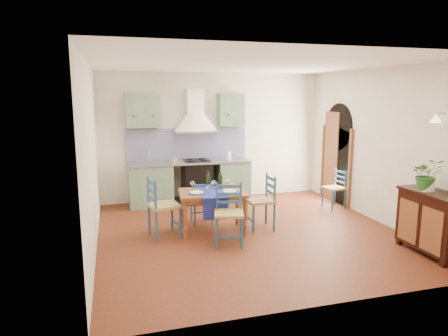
{
  "coord_description": "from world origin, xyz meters",
  "views": [
    {
      "loc": [
        -2.2,
        -6.14,
        2.31
      ],
      "look_at": [
        -0.37,
        0.3,
        1.09
      ],
      "focal_mm": 32.0,
      "sensor_mm": 36.0,
      "label": 1
    }
  ],
  "objects": [
    {
      "name": "sideboard",
      "position": [
        2.26,
        -1.59,
        0.51
      ],
      "size": [
        0.5,
        1.05,
        0.94
      ],
      "color": "black",
      "rests_on": "ground"
    },
    {
      "name": "chair_right",
      "position": [
        0.28,
        0.18,
        0.49
      ],
      "size": [
        0.44,
        0.44,
        0.95
      ],
      "color": "navy",
      "rests_on": "ground"
    },
    {
      "name": "dining_table",
      "position": [
        -0.6,
        0.21,
        0.63
      ],
      "size": [
        1.19,
        0.91,
        1.03
      ],
      "color": "brown",
      "rests_on": "ground"
    },
    {
      "name": "back_wall",
      "position": [
        -0.47,
        2.29,
        1.05
      ],
      "size": [
        5.0,
        0.96,
        2.8
      ],
      "color": "white",
      "rests_on": "ground"
    },
    {
      "name": "floor",
      "position": [
        0.0,
        0.0,
        0.0
      ],
      "size": [
        5.0,
        5.0,
        0.0
      ],
      "primitive_type": "plane",
      "color": "#481F0F",
      "rests_on": "ground"
    },
    {
      "name": "left_wall",
      "position": [
        -2.5,
        0.0,
        1.4
      ],
      "size": [
        0.04,
        5.0,
        2.8
      ],
      "primitive_type": "cube",
      "color": "white",
      "rests_on": "ground"
    },
    {
      "name": "chair_near",
      "position": [
        -0.49,
        -0.39,
        0.5
      ],
      "size": [
        0.55,
        0.55,
        0.96
      ],
      "color": "navy",
      "rests_on": "ground"
    },
    {
      "name": "ceiling",
      "position": [
        0.0,
        0.0,
        2.8
      ],
      "size": [
        5.0,
        5.0,
        0.01
      ],
      "primitive_type": "cube",
      "color": "white",
      "rests_on": "back_wall"
    },
    {
      "name": "chair_far",
      "position": [
        -0.68,
        0.7,
        0.41
      ],
      "size": [
        0.37,
        0.37,
        0.8
      ],
      "color": "navy",
      "rests_on": "ground"
    },
    {
      "name": "right_wall",
      "position": [
        2.5,
        0.28,
        1.34
      ],
      "size": [
        0.26,
        5.0,
        2.8
      ],
      "color": "white",
      "rests_on": "ground"
    },
    {
      "name": "chair_spare",
      "position": [
        2.23,
        1.0,
        0.41
      ],
      "size": [
        0.43,
        0.43,
        0.79
      ],
      "color": "navy",
      "rests_on": "ground"
    },
    {
      "name": "potted_plant",
      "position": [
        2.21,
        -1.46,
        1.17
      ],
      "size": [
        0.54,
        0.51,
        0.48
      ],
      "primitive_type": "imported",
      "rotation": [
        0.0,
        0.0,
        -0.42
      ],
      "color": "#2B6223",
      "rests_on": "sideboard"
    },
    {
      "name": "chair_left",
      "position": [
        -1.46,
        0.21,
        0.52
      ],
      "size": [
        0.55,
        0.55,
        1.01
      ],
      "color": "navy",
      "rests_on": "ground"
    }
  ]
}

